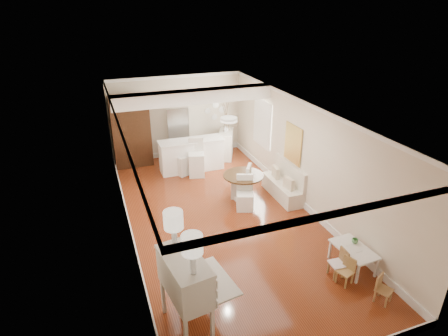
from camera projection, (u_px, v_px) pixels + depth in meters
room at (218, 141)px, 8.95m from camera, size 9.00×9.04×2.82m
secretary_bureau at (186, 295)px, 6.06m from camera, size 1.28×1.30×1.44m
gustavian_armchair at (195, 285)px, 6.59m from camera, size 0.56×0.56×0.98m
kids_table at (352, 258)px, 7.68m from camera, size 0.61×0.97×0.47m
kids_chair_a at (345, 271)px, 7.23m from camera, size 0.35×0.35×0.57m
kids_chair_b at (338, 263)px, 7.41m from camera, size 0.32×0.32×0.61m
kids_chair_c at (384, 290)px, 6.78m from camera, size 0.36×0.36×0.56m
banquette at (283, 181)px, 10.33m from camera, size 0.52×1.60×0.98m
dining_table at (243, 187)px, 10.24m from camera, size 1.43×1.43×0.75m
slip_chair_near at (245, 193)px, 9.75m from camera, size 0.56×0.57×0.91m
slip_chair_far at (241, 181)px, 10.33m from camera, size 0.65×0.64×0.97m
breakfast_counter at (192, 155)px, 11.95m from camera, size 2.05×0.65×1.03m
bar_stool_left at (182, 160)px, 11.65m from camera, size 0.52×0.52×0.99m
bar_stool_right at (196, 158)px, 11.53m from camera, size 0.58×0.58×1.19m
pantry_cabinet at (131, 132)px, 12.08m from camera, size 1.20×0.60×2.30m
fridge at (189, 133)px, 12.75m from camera, size 0.75×0.65×1.80m
sideboard at (226, 144)px, 12.95m from camera, size 0.81×1.07×0.94m
pencil_cup at (355, 241)px, 7.73m from camera, size 0.17×0.17×0.10m
branch_vase at (226, 129)px, 12.72m from camera, size 0.22×0.22×0.18m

